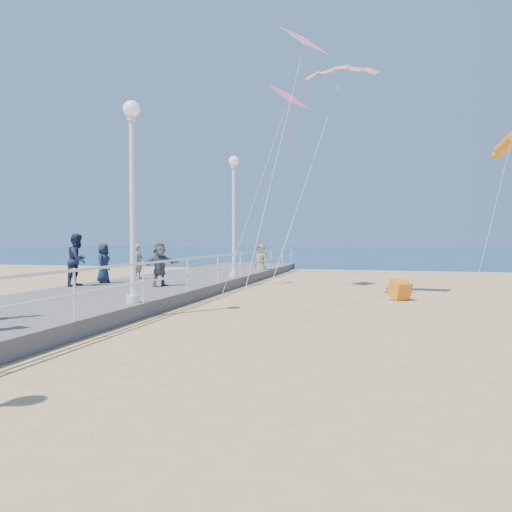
% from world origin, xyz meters
% --- Properties ---
extents(ground, '(160.00, 160.00, 0.00)m').
position_xyz_m(ground, '(0.00, 0.00, 0.00)').
color(ground, tan).
rests_on(ground, ground).
extents(ocean, '(160.00, 90.00, 0.05)m').
position_xyz_m(ocean, '(0.00, 65.00, 0.01)').
color(ocean, '#0D314E').
rests_on(ocean, ground).
extents(surf_line, '(160.00, 1.20, 0.04)m').
position_xyz_m(surf_line, '(0.00, 20.50, 0.03)').
color(surf_line, white).
rests_on(surf_line, ground).
extents(boardwalk, '(5.00, 44.00, 0.40)m').
position_xyz_m(boardwalk, '(-7.50, 0.00, 0.20)').
color(boardwalk, slate).
rests_on(boardwalk, ground).
extents(railing, '(0.05, 42.00, 0.55)m').
position_xyz_m(railing, '(-5.05, 0.00, 1.25)').
color(railing, white).
rests_on(railing, boardwalk).
extents(lamp_post_mid, '(0.44, 0.44, 5.32)m').
position_xyz_m(lamp_post_mid, '(-5.35, 0.00, 3.66)').
color(lamp_post_mid, white).
rests_on(lamp_post_mid, boardwalk).
extents(lamp_post_far, '(0.44, 0.44, 5.32)m').
position_xyz_m(lamp_post_far, '(-5.35, 9.00, 3.66)').
color(lamp_post_far, white).
rests_on(lamp_post_far, boardwalk).
extents(spectator_4, '(0.59, 0.81, 1.51)m').
position_xyz_m(spectator_4, '(-9.35, 5.03, 1.15)').
color(spectator_4, '#192237').
rests_on(spectator_4, boardwalk).
extents(spectator_5, '(1.17, 1.49, 1.58)m').
position_xyz_m(spectator_5, '(-6.69, 4.40, 1.19)').
color(spectator_5, '#5B5A5F').
rests_on(spectator_5, boardwalk).
extents(spectator_6, '(0.36, 0.54, 1.47)m').
position_xyz_m(spectator_6, '(-8.97, 7.10, 1.13)').
color(spectator_6, gray).
rests_on(spectator_6, boardwalk).
extents(spectator_7, '(0.81, 0.99, 1.88)m').
position_xyz_m(spectator_7, '(-9.60, 3.75, 1.34)').
color(spectator_7, '#1C243D').
rests_on(spectator_7, boardwalk).
extents(beach_walker_c, '(1.05, 1.00, 1.81)m').
position_xyz_m(beach_walker_c, '(-5.50, 14.57, 0.90)').
color(beach_walker_c, '#7D7B56').
rests_on(beach_walker_c, ground).
extents(box_kite, '(0.86, 0.90, 0.74)m').
position_xyz_m(box_kite, '(1.60, 5.67, 0.30)').
color(box_kite, '#E6430D').
rests_on(box_kite, ground).
extents(kite_parafoil, '(2.62, 0.94, 0.65)m').
position_xyz_m(kite_parafoil, '(-0.45, 5.98, 8.10)').
color(kite_parafoil, red).
extents(kite_windsock, '(1.01, 2.70, 1.09)m').
position_xyz_m(kite_windsock, '(6.24, 12.18, 6.26)').
color(kite_windsock, orange).
extents(kite_diamond_pink, '(1.51, 1.67, 0.88)m').
position_xyz_m(kite_diamond_pink, '(-2.74, 8.23, 7.85)').
color(kite_diamond_pink, '#FF5D90').
extents(kite_diamond_redwhite, '(1.54, 1.65, 0.86)m').
position_xyz_m(kite_diamond_redwhite, '(-1.50, 4.54, 8.59)').
color(kite_diamond_redwhite, '#CC1846').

